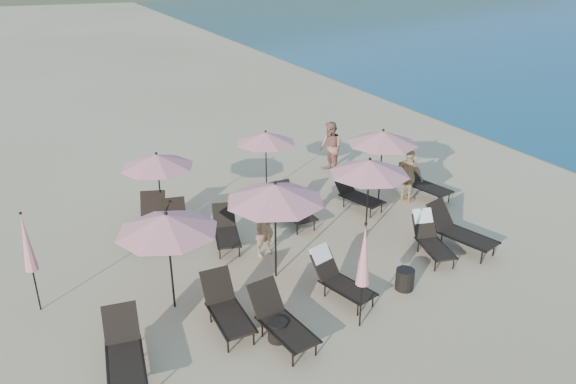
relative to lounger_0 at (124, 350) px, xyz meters
name	(u,v)px	position (x,y,z in m)	size (l,w,h in m)	color
ground	(380,286)	(5.79, 0.25, -0.46)	(800.00, 800.00, 0.00)	#D6BA8C
lounger_0	(124,350)	(0.00, 0.00, 0.00)	(0.88, 1.79, 0.99)	black
lounger_1	(226,307)	(2.12, 0.43, -0.01)	(0.67, 1.69, 0.97)	black
lounger_2	(281,320)	(2.93, -0.42, -0.01)	(0.88, 1.77, 0.98)	black
lounger_3	(338,277)	(4.71, 0.39, 0.01)	(0.99, 1.70, 1.00)	black
lounger_4	(431,237)	(7.74, 0.93, 0.01)	(0.92, 1.66, 0.98)	black
lounger_5	(459,230)	(8.60, 0.88, 0.03)	(1.18, 1.96, 1.06)	black
lounger_6	(152,221)	(1.71, 4.91, 0.02)	(1.21, 1.90, 1.02)	black
lounger_7	(177,223)	(2.29, 4.60, -0.05)	(0.88, 1.62, 0.88)	black
lounger_8	(226,230)	(3.33, 3.68, -0.05)	(0.96, 1.65, 0.89)	black
lounger_9	(291,206)	(5.44, 4.12, -0.01)	(0.71, 1.73, 0.98)	black
lounger_10	(356,194)	(7.57, 4.09, -0.03)	(1.06, 1.73, 0.94)	black
lounger_11	(423,182)	(9.86, 3.86, -0.01)	(0.99, 1.80, 0.98)	black
umbrella_open_0	(167,223)	(1.34, 1.57, 1.55)	(2.12, 2.12, 2.28)	black
umbrella_open_1	(275,193)	(3.83, 1.71, 1.68)	(2.26, 2.26, 2.43)	black
umbrella_open_2	(370,167)	(6.82, 2.43, 1.52)	(2.09, 2.09, 2.25)	black
umbrella_open_3	(157,161)	(2.14, 5.55, 1.42)	(1.98, 1.98, 2.13)	black
umbrella_open_4	(266,138)	(5.69, 6.37, 1.31)	(1.87, 1.87, 2.01)	black
umbrella_open_5	(383,137)	(8.50, 4.25, 1.53)	(2.10, 2.10, 2.26)	black
umbrella_closed_0	(364,256)	(4.55, -0.78, 1.19)	(0.28, 0.28, 2.38)	black
umbrella_closed_1	(27,243)	(-1.26, 2.73, 1.15)	(0.27, 0.27, 2.33)	black
side_table_0	(278,331)	(2.87, -0.42, -0.25)	(0.40, 0.40, 0.43)	black
side_table_1	(405,279)	(6.21, -0.07, -0.22)	(0.42, 0.42, 0.49)	black
beachgoer_a	(264,226)	(4.01, 2.74, 0.35)	(0.59, 0.39, 1.62)	#9E7655
beachgoer_b	(331,148)	(8.29, 6.84, 0.43)	(0.86, 0.67, 1.78)	#A96957
beachgoer_c	(409,176)	(9.19, 3.75, 0.36)	(0.96, 0.40, 1.64)	tan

